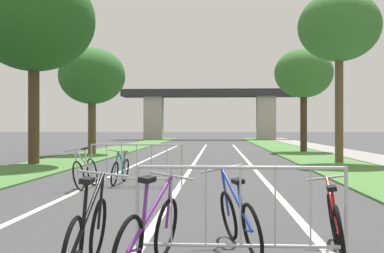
{
  "coord_description": "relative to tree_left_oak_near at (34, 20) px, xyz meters",
  "views": [
    {
      "loc": [
        0.95,
        -2.05,
        1.47
      ],
      "look_at": [
        -0.62,
        27.44,
        1.51
      ],
      "focal_mm": 45.14,
      "sensor_mm": 36.0,
      "label": 1
    }
  ],
  "objects": [
    {
      "name": "bicycle_silver_5",
      "position": [
        3.98,
        -6.99,
        -5.25
      ],
      "size": [
        0.53,
        1.71,
        1.01
      ],
      "rotation": [
        0.0,
        0.0,
        3.09
      ],
      "color": "black",
      "rests_on": "ground"
    },
    {
      "name": "crowd_barrier_second",
      "position": [
        5.13,
        -6.46,
        -5.13
      ],
      "size": [
        2.34,
        0.55,
        1.05
      ],
      "rotation": [
        0.0,
        0.0,
        0.05
      ],
      "color": "#ADADB2",
      "rests_on": "ground"
    },
    {
      "name": "tree_left_maple_mid",
      "position": [
        0.38,
        7.25,
        -1.44
      ],
      "size": [
        3.58,
        3.58,
        5.77
      ],
      "color": "brown",
      "rests_on": "ground"
    },
    {
      "name": "sidewalk_path_right",
      "position": [
        14.3,
        10.81,
        -5.61
      ],
      "size": [
        2.36,
        66.45,
        0.08
      ],
      "primitive_type": "cube",
      "color": "gray",
      "rests_on": "ground"
    },
    {
      "name": "tree_left_oak_near",
      "position": [
        0.0,
        0.0,
        0.0
      ],
      "size": [
        4.74,
        4.74,
        7.69
      ],
      "color": "#4C3823",
      "rests_on": "ground"
    },
    {
      "name": "crowd_barrier_nearest",
      "position": [
        7.41,
        -13.16,
        -5.13
      ],
      "size": [
        2.32,
        0.45,
        1.05
      ],
      "rotation": [
        0.0,
        0.0,
        -0.01
      ],
      "color": "#ADADB2",
      "rests_on": "ground"
    },
    {
      "name": "overpass_bridge",
      "position": [
        6.21,
        38.54,
        -1.58
      ],
      "size": [
        20.64,
        3.19,
        5.91
      ],
      "color": "#2D2D30",
      "rests_on": "ground"
    },
    {
      "name": "lane_stripe_center",
      "position": [
        6.21,
        2.85,
        -5.64
      ],
      "size": [
        0.14,
        38.44,
        0.01
      ],
      "primitive_type": "cube",
      "color": "silver",
      "rests_on": "ground"
    },
    {
      "name": "grass_verge_left",
      "position": [
        0.71,
        10.81,
        -5.62
      ],
      "size": [
        2.83,
        66.45,
        0.05
      ],
      "primitive_type": "cube",
      "color": "#477A38",
      "rests_on": "ground"
    },
    {
      "name": "bicycle_blue_3",
      "position": [
        7.41,
        -12.62,
        -5.28
      ],
      "size": [
        0.75,
        1.61,
        1.0
      ],
      "rotation": [
        0.0,
        0.0,
        0.24
      ],
      "color": "black",
      "rests_on": "ground"
    },
    {
      "name": "grass_verge_right",
      "position": [
        11.7,
        10.81,
        -5.62
      ],
      "size": [
        2.83,
        66.45,
        0.05
      ],
      "primitive_type": "cube",
      "color": "#477A38",
      "rests_on": "ground"
    },
    {
      "name": "bicycle_purple_0",
      "position": [
        6.47,
        -13.59,
        -5.26
      ],
      "size": [
        0.69,
        1.75,
        1.0
      ],
      "rotation": [
        0.0,
        0.0,
        -0.22
      ],
      "color": "black",
      "rests_on": "ground"
    },
    {
      "name": "bicycle_black_4",
      "position": [
        5.86,
        -13.69,
        -5.26
      ],
      "size": [
        0.55,
        1.76,
        1.0
      ],
      "rotation": [
        0.0,
        0.0,
        0.03
      ],
      "color": "black",
      "rests_on": "ground"
    },
    {
      "name": "tree_right_oak_mid",
      "position": [
        12.14,
        1.65,
        -0.09
      ],
      "size": [
        3.36,
        3.36,
        7.03
      ],
      "color": "brown",
      "rests_on": "ground"
    },
    {
      "name": "bicycle_teal_1",
      "position": [
        4.63,
        -6.0,
        -5.29
      ],
      "size": [
        0.52,
        1.68,
        0.91
      ],
      "rotation": [
        0.0,
        0.0,
        3.08
      ],
      "color": "black",
      "rests_on": "ground"
    },
    {
      "name": "bicycle_red_2",
      "position": [
        8.54,
        -12.67,
        -5.3
      ],
      "size": [
        0.51,
        1.59,
        0.88
      ],
      "rotation": [
        0.0,
        0.0,
        -0.15
      ],
      "color": "black",
      "rests_on": "ground"
    },
    {
      "name": "lane_stripe_left_lane",
      "position": [
        3.97,
        2.85,
        -5.64
      ],
      "size": [
        0.14,
        38.44,
        0.01
      ],
      "primitive_type": "cube",
      "color": "silver",
      "rests_on": "ground"
    },
    {
      "name": "tree_right_pine_far",
      "position": [
        12.24,
        10.39,
        -1.01
      ],
      "size": [
        3.44,
        3.44,
        6.14
      ],
      "color": "#3D2D1E",
      "rests_on": "ground"
    },
    {
      "name": "lane_stripe_right_lane",
      "position": [
        8.45,
        2.85,
        -5.64
      ],
      "size": [
        0.14,
        38.44,
        0.01
      ],
      "primitive_type": "cube",
      "color": "silver",
      "rests_on": "ground"
    }
  ]
}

